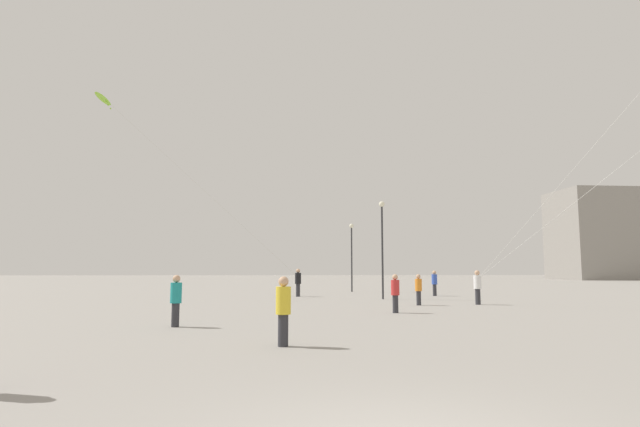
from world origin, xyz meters
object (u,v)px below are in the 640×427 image
person_in_black (298,281)px  kite_lime_diamond (106,100)px  person_in_teal (176,298)px  lamppost_west (382,235)px  person_in_blue (434,282)px  lamppost_east (352,247)px  person_in_yellow (283,308)px  person_in_red (395,292)px  person_in_orange (419,288)px  person_in_white (478,286)px  building_left_hall (600,235)px

person_in_black → kite_lime_diamond: kite_lime_diamond is taller
person_in_teal → lamppost_west: bearing=-2.9°
person_in_teal → person_in_blue: 22.67m
person_in_blue → lamppost_east: lamppost_east is taller
person_in_teal → lamppost_east: (8.52, 24.94, 2.77)m
kite_lime_diamond → person_in_yellow: bearing=-58.2°
person_in_black → lamppost_west: (5.19, -3.24, 2.94)m
person_in_red → person_in_teal: bearing=88.5°
person_in_teal → person_in_blue: size_ratio=0.95×
person_in_red → person_in_yellow: size_ratio=0.97×
person_in_black → lamppost_east: bearing=106.3°
person_in_orange → person_in_white: 3.22m
person_in_white → building_left_hall: (44.53, 60.94, 6.87)m
person_in_red → lamppost_west: (1.19, 9.84, 3.07)m
person_in_orange → person_in_white: size_ratio=0.89×
person_in_blue → lamppost_west: bearing=-164.3°
building_left_hall → lamppost_west: 74.20m
person_in_teal → person_in_black: size_ratio=0.89×
person_in_black → kite_lime_diamond: bearing=-111.0°
person_in_red → person_in_orange: size_ratio=1.03×
person_in_white → person_in_teal: bearing=11.4°
person_in_red → person_in_blue: size_ratio=0.94×
person_in_blue → kite_lime_diamond: size_ratio=0.14×
person_in_yellow → lamppost_east: bearing=16.7°
person_in_red → person_in_orange: 4.93m
person_in_blue → person_in_teal: bearing=-150.9°
person_in_teal → person_in_red: bearing=-29.7°
person_in_red → lamppost_east: size_ratio=0.29×
person_in_red → building_left_hall: size_ratio=0.10×
person_in_white → person_in_orange: bearing=-18.3°
person_in_white → lamppost_west: (-4.10, 5.04, 2.98)m
person_in_orange → lamppost_west: lamppost_west is taller
building_left_hall → person_in_orange: bearing=-127.9°
person_in_red → person_in_teal: size_ratio=0.98×
person_in_blue → lamppost_east: 8.78m
kite_lime_diamond → lamppost_east: 21.35m
person_in_red → lamppost_west: 10.37m
kite_lime_diamond → lamppost_west: bearing=3.7°
kite_lime_diamond → lamppost_east: kite_lime_diamond is taller
person_in_blue → kite_lime_diamond: kite_lime_diamond is taller
lamppost_west → lamppost_east: bearing=94.2°
kite_lime_diamond → person_in_white: bearing=-10.7°
person_in_blue → lamppost_west: (-4.22, -3.56, 3.01)m
person_in_red → person_in_black: bearing=-15.4°
kite_lime_diamond → lamppost_west: kite_lime_diamond is taller
person_in_blue → lamppost_east: bearing=102.1°
building_left_hall → person_in_red: bearing=-127.2°
person_in_teal → kite_lime_diamond: size_ratio=0.13×
person_in_black → person_in_blue: 9.42m
person_in_blue → building_left_hall: (44.42, 52.34, 6.89)m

